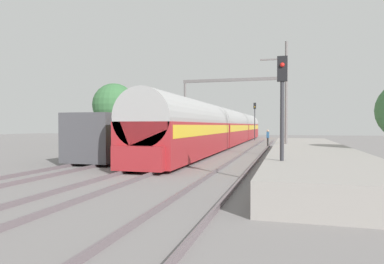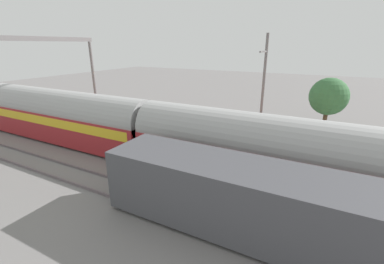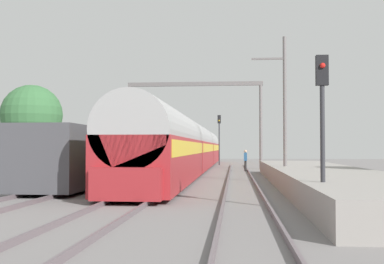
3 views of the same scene
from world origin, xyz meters
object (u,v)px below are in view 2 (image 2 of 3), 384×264
(freight_car, at_px, (261,204))
(person_crossing, at_px, (118,116))
(passenger_train, at_px, (64,116))
(catenary_gantry, at_px, (32,66))

(freight_car, xyz_separation_m, person_crossing, (8.40, 15.04, -0.44))
(passenger_train, bearing_deg, person_crossing, -16.54)
(person_crossing, bearing_deg, catenary_gantry, 50.67)
(passenger_train, distance_m, person_crossing, 4.75)
(passenger_train, relative_size, catenary_gantry, 4.01)
(passenger_train, xyz_separation_m, person_crossing, (4.46, -1.33, -0.94))
(passenger_train, relative_size, freight_car, 3.78)
(freight_car, height_order, catenary_gantry, catenary_gantry)
(freight_car, height_order, person_crossing, freight_car)
(freight_car, relative_size, catenary_gantry, 1.06)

